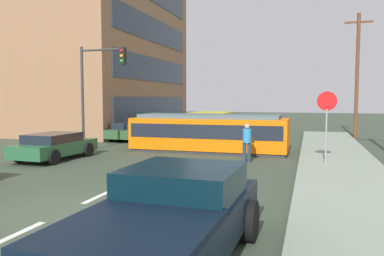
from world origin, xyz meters
The scene contains 17 objects.
ground_plane centered at (0.00, 10.00, 0.00)m, with size 120.00×120.00×0.00m, color #394636.
sidewalk_curb_right centered at (6.80, 6.00, 0.07)m, with size 3.20×36.00×0.14m, color gray.
lane_stripe_0 centered at (0.00, -2.00, 0.01)m, with size 0.16×2.40×0.01m, color silver.
lane_stripe_1 centered at (0.00, 2.00, 0.01)m, with size 0.16×2.40×0.01m, color silver.
lane_stripe_2 centered at (0.00, 6.00, 0.01)m, with size 0.16×2.40×0.01m, color silver.
lane_stripe_3 centered at (0.00, 17.41, 0.01)m, with size 0.16×2.40×0.01m, color silver.
lane_stripe_4 centered at (0.00, 23.41, 0.01)m, with size 0.16×2.40×0.01m, color silver.
corner_building centered at (-14.95, 21.89, 11.20)m, with size 16.50×16.89×22.40m.
streetcar_tram centered at (0.63, 11.41, 1.00)m, with size 8.00×2.54×1.93m.
city_bus centered at (-1.07, 17.50, 1.03)m, with size 2.65×6.05×1.78m.
pedestrian_crossing centered at (3.05, 8.55, 0.94)m, with size 0.49×0.36×1.67m.
pickup_truck_parked centered at (3.49, -1.99, 0.80)m, with size 2.37×5.05×1.55m.
parked_sedan_mid centered at (-5.35, 6.79, 0.62)m, with size 2.08×4.16×1.19m.
parked_sedan_far centered at (-5.77, 15.37, 0.62)m, with size 2.03×4.47×1.19m.
stop_sign centered at (6.23, 8.25, 2.19)m, with size 0.76×0.07×2.88m.
traffic_light_mast centered at (-4.61, 9.40, 3.72)m, with size 2.52×0.33×5.36m.
utility_pole_mid centered at (8.63, 20.78, 4.44)m, with size 1.80×0.24×8.51m.
Camera 1 is at (5.59, -7.75, 2.73)m, focal length 35.88 mm.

